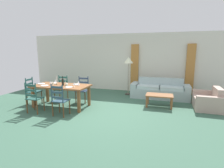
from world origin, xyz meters
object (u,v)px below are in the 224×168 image
wine_glass_near_right (74,84)px  wine_glass_far_right (78,82)px  wine_glass_near_left (50,82)px  coffee_cup_primary (67,85)px  armchair_upholstered (209,101)px  wine_bottle (63,82)px  coffee_table (159,96)px  dining_table (61,88)px  dining_chair_near_left (34,98)px  coffee_cup_secondary (53,83)px  dining_chair_far_left (62,88)px  wine_glass_far_left (55,81)px  dining_chair_near_right (60,100)px  dining_chair_head_west (33,91)px  couch (160,91)px  standing_lamp (129,62)px  dining_chair_far_right (83,90)px

wine_glass_near_right → wine_glass_far_right: same height
wine_glass_near_right → wine_glass_near_left: bearing=179.8°
coffee_cup_primary → armchair_upholstered: 4.74m
wine_bottle → coffee_table: (3.13, 0.98, -0.51)m
dining_table → dining_chair_near_left: (-0.47, -0.78, -0.19)m
wine_bottle → coffee_cup_secondary: bearing=178.0°
dining_table → dining_chair_far_left: bearing=121.5°
dining_chair_near_left → wine_glass_far_left: 1.01m
dining_chair_near_left → wine_glass_far_left: bearing=80.0°
coffee_cup_primary → armchair_upholstered: bearing=15.9°
dining_chair_near_right → dining_chair_head_west: size_ratio=1.00×
wine_glass_far_right → coffee_cup_secondary: (-0.90, -0.14, -0.07)m
dining_chair_far_left → wine_bottle: 1.01m
wine_bottle → couch: wine_bottle is taller
dining_chair_far_left → wine_glass_near_left: (0.15, -0.89, 0.38)m
dining_table → wine_glass_near_left: 0.39m
wine_glass_far_left → coffee_cup_secondary: bearing=-93.7°
wine_glass_far_right → wine_glass_near_left: bearing=-162.5°
armchair_upholstered → standing_lamp: standing_lamp is taller
dining_chair_far_left → standing_lamp: (2.30, 1.62, 0.93)m
dining_chair_near_left → wine_glass_far_left: (0.16, 0.92, 0.38)m
wine_glass_near_right → wine_glass_far_left: size_ratio=1.00×
wine_glass_near_right → wine_glass_far_right: (0.00, 0.28, 0.00)m
wine_glass_far_left → armchair_upholstered: bearing=11.9°
wine_glass_near_left → armchair_upholstered: 5.32m
dining_chair_near_left → dining_chair_near_right: bearing=0.0°
wine_glass_near_right → coffee_cup_primary: (-0.31, 0.07, -0.07)m
dining_table → wine_glass_far_right: size_ratio=11.80×
dining_table → dining_chair_near_left: 0.93m
dining_chair_head_west → armchair_upholstered: (6.00, 1.20, -0.23)m
dining_chair_near_left → coffee_table: (3.68, 1.75, -0.12)m
dining_chair_far_left → couch: 3.93m
dining_chair_far_right → coffee_table: 2.78m
dining_chair_head_west → wine_bottle: wine_bottle is taller
couch → standing_lamp: size_ratio=1.40×
dining_table → wine_glass_near_right: 0.64m
wine_glass_far_left → coffee_cup_primary: bearing=-20.7°
coffee_cup_secondary → coffee_table: coffee_cup_secondary is taller
dining_chair_head_west → couch: size_ratio=0.42×
coffee_table → dining_chair_head_west: bearing=-167.9°
dining_chair_near_left → dining_chair_far_right: bearing=58.6°
wine_glass_far_left → dining_chair_far_left: bearing=104.0°
dining_chair_near_right → coffee_cup_primary: (-0.17, 0.70, 0.32)m
dining_chair_far_right → coffee_cup_primary: bearing=-101.9°
dining_chair_near_left → wine_glass_near_right: dining_chair_near_left is taller
dining_chair_far_right → wine_bottle: 0.90m
wine_glass_near_left → armchair_upholstered: size_ratio=0.14×
wine_glass_near_right → coffee_cup_primary: bearing=167.5°
wine_glass_near_left → wine_glass_far_left: size_ratio=1.00×
wine_glass_near_left → couch: (3.49, 2.33, -0.57)m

